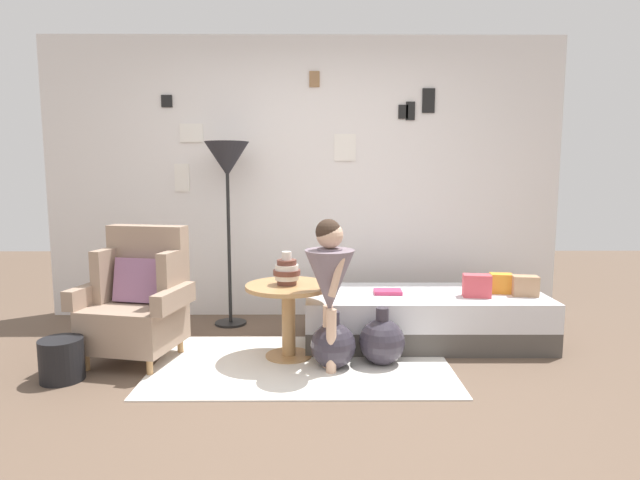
{
  "coord_description": "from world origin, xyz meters",
  "views": [
    {
      "loc": [
        0.12,
        -3.01,
        1.36
      ],
      "look_at": [
        0.15,
        0.95,
        0.85
      ],
      "focal_mm": 29.32,
      "sensor_mm": 36.0,
      "label": 1
    }
  ],
  "objects_px": {
    "person_child": "(330,276)",
    "floor_lamp": "(227,167)",
    "vase_striped": "(287,271)",
    "magazine_basket": "(62,360)",
    "demijohn_near": "(333,345)",
    "demijohn_far": "(382,341)",
    "armchair": "(138,300)",
    "side_table": "(288,305)",
    "daybed": "(424,317)",
    "book_on_daybed": "(388,292)"
  },
  "relations": [
    {
      "from": "armchair",
      "to": "vase_striped",
      "type": "height_order",
      "value": "armchair"
    },
    {
      "from": "demijohn_near",
      "to": "armchair",
      "type": "bearing_deg",
      "value": 171.98
    },
    {
      "from": "armchair",
      "to": "side_table",
      "type": "distance_m",
      "value": 1.1
    },
    {
      "from": "floor_lamp",
      "to": "magazine_basket",
      "type": "height_order",
      "value": "floor_lamp"
    },
    {
      "from": "side_table",
      "to": "person_child",
      "type": "height_order",
      "value": "person_child"
    },
    {
      "from": "side_table",
      "to": "floor_lamp",
      "type": "xyz_separation_m",
      "value": [
        -0.57,
        0.86,
        1.01
      ]
    },
    {
      "from": "demijohn_near",
      "to": "demijohn_far",
      "type": "xyz_separation_m",
      "value": [
        0.35,
        0.06,
        0.0
      ]
    },
    {
      "from": "book_on_daybed",
      "to": "side_table",
      "type": "bearing_deg",
      "value": -155.81
    },
    {
      "from": "side_table",
      "to": "book_on_daybed",
      "type": "xyz_separation_m",
      "value": [
        0.78,
        0.35,
        0.01
      ]
    },
    {
      "from": "floor_lamp",
      "to": "demijohn_far",
      "type": "relative_size",
      "value": 3.93
    },
    {
      "from": "magazine_basket",
      "to": "side_table",
      "type": "bearing_deg",
      "value": 15.87
    },
    {
      "from": "vase_striped",
      "to": "demijohn_near",
      "type": "distance_m",
      "value": 0.62
    },
    {
      "from": "daybed",
      "to": "vase_striped",
      "type": "bearing_deg",
      "value": -161.11
    },
    {
      "from": "floor_lamp",
      "to": "armchair",
      "type": "bearing_deg",
      "value": -121.03
    },
    {
      "from": "daybed",
      "to": "side_table",
      "type": "bearing_deg",
      "value": -161.05
    },
    {
      "from": "side_table",
      "to": "magazine_basket",
      "type": "bearing_deg",
      "value": -164.13
    },
    {
      "from": "vase_striped",
      "to": "magazine_basket",
      "type": "distance_m",
      "value": 1.6
    },
    {
      "from": "armchair",
      "to": "person_child",
      "type": "xyz_separation_m",
      "value": [
        1.39,
        -0.26,
        0.23
      ]
    },
    {
      "from": "vase_striped",
      "to": "person_child",
      "type": "relative_size",
      "value": 0.23
    },
    {
      "from": "side_table",
      "to": "book_on_daybed",
      "type": "height_order",
      "value": "side_table"
    },
    {
      "from": "armchair",
      "to": "daybed",
      "type": "bearing_deg",
      "value": 9.83
    },
    {
      "from": "floor_lamp",
      "to": "book_on_daybed",
      "type": "distance_m",
      "value": 1.75
    },
    {
      "from": "daybed",
      "to": "demijohn_near",
      "type": "bearing_deg",
      "value": -142.62
    },
    {
      "from": "daybed",
      "to": "demijohn_near",
      "type": "xyz_separation_m",
      "value": [
        -0.75,
        -0.58,
        -0.04
      ]
    },
    {
      "from": "side_table",
      "to": "vase_striped",
      "type": "relative_size",
      "value": 2.58
    },
    {
      "from": "book_on_daybed",
      "to": "magazine_basket",
      "type": "bearing_deg",
      "value": -161.16
    },
    {
      "from": "side_table",
      "to": "demijohn_far",
      "type": "xyz_separation_m",
      "value": [
        0.67,
        -0.14,
        -0.23
      ]
    },
    {
      "from": "armchair",
      "to": "magazine_basket",
      "type": "distance_m",
      "value": 0.63
    },
    {
      "from": "daybed",
      "to": "demijohn_far",
      "type": "height_order",
      "value": "demijohn_far"
    },
    {
      "from": "demijohn_near",
      "to": "magazine_basket",
      "type": "height_order",
      "value": "demijohn_near"
    },
    {
      "from": "demijohn_far",
      "to": "armchair",
      "type": "bearing_deg",
      "value": 175.59
    },
    {
      "from": "daybed",
      "to": "side_table",
      "type": "xyz_separation_m",
      "value": [
        -1.08,
        -0.37,
        0.2
      ]
    },
    {
      "from": "armchair",
      "to": "floor_lamp",
      "type": "xyz_separation_m",
      "value": [
        0.52,
        0.87,
        0.97
      ]
    },
    {
      "from": "vase_striped",
      "to": "demijohn_far",
      "type": "xyz_separation_m",
      "value": [
        0.68,
        -0.14,
        -0.48
      ]
    },
    {
      "from": "daybed",
      "to": "magazine_basket",
      "type": "relative_size",
      "value": 6.8
    },
    {
      "from": "person_child",
      "to": "floor_lamp",
      "type": "bearing_deg",
      "value": 127.45
    },
    {
      "from": "side_table",
      "to": "demijohn_near",
      "type": "height_order",
      "value": "side_table"
    },
    {
      "from": "book_on_daybed",
      "to": "daybed",
      "type": "bearing_deg",
      "value": 3.87
    },
    {
      "from": "armchair",
      "to": "side_table",
      "type": "xyz_separation_m",
      "value": [
        1.09,
        0.01,
        -0.04
      ]
    },
    {
      "from": "armchair",
      "to": "person_child",
      "type": "height_order",
      "value": "person_child"
    },
    {
      "from": "demijohn_near",
      "to": "vase_striped",
      "type": "bearing_deg",
      "value": 148.49
    },
    {
      "from": "armchair",
      "to": "side_table",
      "type": "bearing_deg",
      "value": 0.35
    },
    {
      "from": "vase_striped",
      "to": "book_on_daybed",
      "type": "xyz_separation_m",
      "value": [
        0.79,
        0.35,
        -0.23
      ]
    },
    {
      "from": "floor_lamp",
      "to": "vase_striped",
      "type": "bearing_deg",
      "value": -56.98
    },
    {
      "from": "armchair",
      "to": "magazine_basket",
      "type": "height_order",
      "value": "armchair"
    },
    {
      "from": "daybed",
      "to": "person_child",
      "type": "relative_size",
      "value": 1.8
    },
    {
      "from": "daybed",
      "to": "vase_striped",
      "type": "xyz_separation_m",
      "value": [
        -1.09,
        -0.37,
        0.45
      ]
    },
    {
      "from": "vase_striped",
      "to": "armchair",
      "type": "bearing_deg",
      "value": -179.77
    },
    {
      "from": "armchair",
      "to": "person_child",
      "type": "relative_size",
      "value": 0.92
    },
    {
      "from": "daybed",
      "to": "person_child",
      "type": "xyz_separation_m",
      "value": [
        -0.78,
        -0.64,
        0.47
      ]
    }
  ]
}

